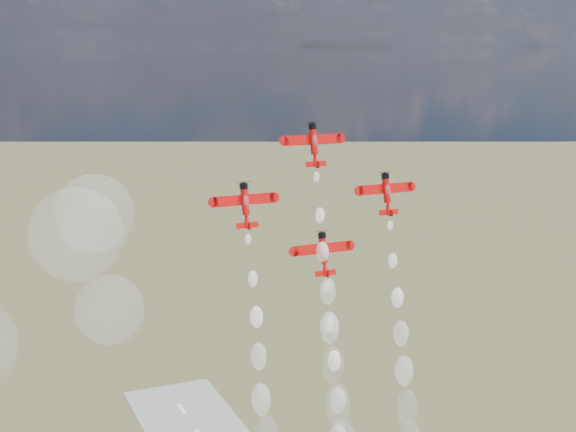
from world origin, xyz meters
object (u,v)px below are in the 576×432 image
(plane_right, at_px, (387,193))
(plane_slot, at_px, (323,253))
(plane_lead, at_px, (314,144))
(plane_left, at_px, (245,204))

(plane_right, bearing_deg, plane_slot, -171.15)
(plane_right, xyz_separation_m, plane_slot, (-14.10, -2.19, -9.62))
(plane_lead, bearing_deg, plane_right, -8.85)
(plane_slot, bearing_deg, plane_left, 171.15)
(plane_lead, xyz_separation_m, plane_slot, (0.00, -4.39, -19.24))
(plane_left, bearing_deg, plane_slot, -8.85)
(plane_left, distance_m, plane_right, 28.20)
(plane_lead, xyz_separation_m, plane_left, (-14.10, -2.19, -9.62))
(plane_left, bearing_deg, plane_lead, 8.85)
(plane_left, xyz_separation_m, plane_right, (28.20, 0.00, 0.00))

